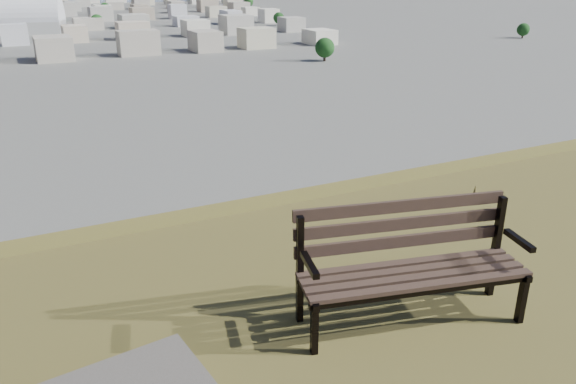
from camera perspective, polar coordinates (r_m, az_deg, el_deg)
park_bench at (r=4.08m, az=12.20°, el=-6.54°), size 1.68×0.85×0.84m
arena at (r=299.60m, az=-26.91°, el=15.11°), size 54.96×33.16×21.66m
city_blocks at (r=396.22m, az=-26.83°, el=15.94°), size 395.00×361.00×7.00m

